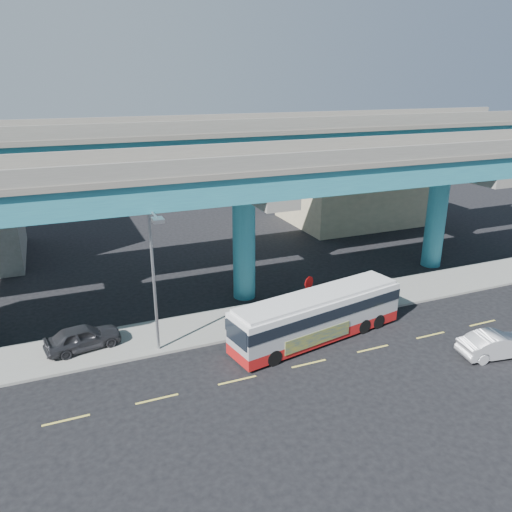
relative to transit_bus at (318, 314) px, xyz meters
name	(u,v)px	position (x,y,z in m)	size (l,w,h in m)	color
ground	(306,361)	(-1.74, -1.97, -1.51)	(120.00, 120.00, 0.00)	black
sidewalk	(265,316)	(-1.74, 3.53, -1.44)	(70.00, 4.00, 0.15)	gray
lane_markings	(309,364)	(-1.74, -2.27, -1.51)	(58.00, 0.12, 0.01)	#D8C64C
viaduct	(243,162)	(-1.74, 7.14, 7.63)	(52.00, 12.40, 11.70)	#236B85
building_beige	(357,187)	(16.26, 21.01, 2.00)	(14.00, 10.23, 7.00)	#C3B18B
transit_bus	(318,314)	(0.00, 0.00, 0.00)	(10.99, 4.24, 2.76)	#A21313
sedan	(497,345)	(7.90, -5.41, -0.83)	(4.32, 2.05, 1.37)	#B5B5BA
parked_car	(83,337)	(-12.49, 3.64, -0.68)	(4.23, 2.29, 1.36)	#2A2A2F
street_lamp	(154,262)	(-8.72, 1.46, 3.89)	(0.50, 2.63, 8.12)	gray
stop_sign	(309,288)	(0.57, 2.21, 0.65)	(0.77, 0.37, 2.77)	gray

